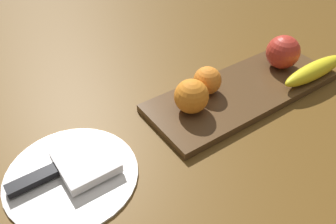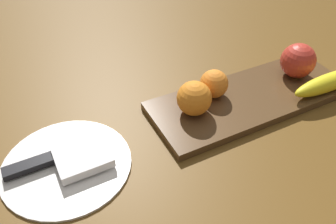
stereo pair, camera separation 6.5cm
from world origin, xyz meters
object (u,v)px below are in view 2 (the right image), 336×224
at_px(banana, 330,82).
at_px(folded_napkin, 81,153).
at_px(apple, 298,60).
at_px(orange_near_banana, 194,98).
at_px(fruit_tray, 251,98).
at_px(orange_near_apple, 214,84).
at_px(dinner_plate, 66,164).
at_px(knife, 39,163).

relative_size(banana, folded_napkin, 1.94).
height_order(apple, folded_napkin, apple).
distance_m(apple, folded_napkin, 0.51).
bearing_deg(orange_near_banana, fruit_tray, -3.29).
relative_size(orange_near_apple, dinner_plate, 0.26).
relative_size(folded_napkin, knife, 0.56).
xyz_separation_m(apple, knife, (-0.58, -0.00, -0.04)).
xyz_separation_m(apple, banana, (0.03, -0.08, -0.02)).
bearing_deg(banana, folded_napkin, 173.76).
distance_m(banana, knife, 0.62).
height_order(apple, banana, apple).
bearing_deg(dinner_plate, orange_near_banana, 1.75).
relative_size(apple, orange_near_banana, 1.12).
bearing_deg(orange_near_banana, dinner_plate, -178.25).
height_order(apple, dinner_plate, apple).
bearing_deg(dinner_plate, apple, 1.72).
relative_size(fruit_tray, dinner_plate, 1.95).
xyz_separation_m(banana, knife, (-0.61, 0.08, -0.02)).
xyz_separation_m(fruit_tray, orange_near_banana, (-0.14, 0.01, 0.04)).
xyz_separation_m(orange_near_apple, dinner_plate, (-0.33, -0.04, -0.04)).
distance_m(banana, orange_near_apple, 0.26).
height_order(fruit_tray, orange_near_apple, orange_near_apple).
bearing_deg(apple, knife, -179.94).
height_order(banana, dinner_plate, banana).
bearing_deg(apple, banana, -71.31).
distance_m(apple, knife, 0.59).
bearing_deg(apple, fruit_tray, -173.11).
bearing_deg(orange_near_apple, folded_napkin, -173.05).
distance_m(fruit_tray, folded_napkin, 0.38).
xyz_separation_m(fruit_tray, banana, (0.16, -0.06, 0.03)).
bearing_deg(banana, knife, 173.05).
bearing_deg(orange_near_banana, apple, 1.69).
height_order(orange_near_apple, orange_near_banana, orange_near_banana).
distance_m(apple, orange_near_apple, 0.21).
distance_m(banana, orange_near_banana, 0.31).
bearing_deg(banana, dinner_plate, 174.08).
bearing_deg(fruit_tray, banana, -20.65).
bearing_deg(fruit_tray, apple, 6.89).
height_order(banana, knife, banana).
distance_m(dinner_plate, folded_napkin, 0.03).
distance_m(fruit_tray, orange_near_apple, 0.09).
height_order(fruit_tray, knife, knife).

